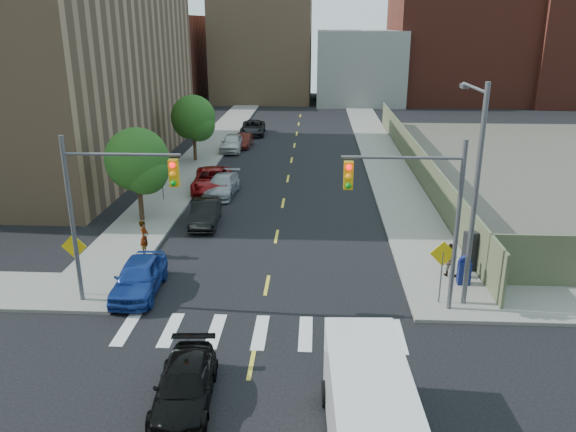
# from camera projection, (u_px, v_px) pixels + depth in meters

# --- Properties ---
(ground) EXTENTS (160.00, 160.00, 0.00)m
(ground) POSITION_uv_depth(u_px,v_px,m) (244.00, 400.00, 17.26)
(ground) COLOR black
(ground) RESTS_ON ground
(sidewalk_nw) EXTENTS (3.50, 73.00, 0.15)m
(sidewalk_nw) POSITION_uv_depth(u_px,v_px,m) (219.00, 137.00, 56.80)
(sidewalk_nw) COLOR gray
(sidewalk_nw) RESTS_ON ground
(sidewalk_ne) EXTENTS (3.50, 73.00, 0.15)m
(sidewalk_ne) POSITION_uv_depth(u_px,v_px,m) (373.00, 138.00, 56.05)
(sidewalk_ne) COLOR gray
(sidewalk_ne) RESTS_ON ground
(fence_north) EXTENTS (0.12, 44.00, 2.50)m
(fence_north) POSITION_uv_depth(u_px,v_px,m) (415.00, 158.00, 42.83)
(fence_north) COLOR #596043
(fence_north) RESTS_ON ground
(building_nw) EXTENTS (22.00, 30.00, 16.00)m
(building_nw) POSITION_uv_depth(u_px,v_px,m) (11.00, 63.00, 44.05)
(building_nw) COLOR #8C6B4C
(building_nw) RESTS_ON ground
(bg_bldg_west) EXTENTS (14.00, 18.00, 12.00)m
(bg_bldg_west) POSITION_uv_depth(u_px,v_px,m) (154.00, 59.00, 82.47)
(bg_bldg_west) COLOR #592319
(bg_bldg_west) RESTS_ON ground
(bg_bldg_midwest) EXTENTS (14.00, 16.00, 15.00)m
(bg_bldg_midwest) POSITION_uv_depth(u_px,v_px,m) (264.00, 48.00, 83.09)
(bg_bldg_midwest) COLOR #8C6B4C
(bg_bldg_midwest) RESTS_ON ground
(bg_bldg_center) EXTENTS (12.00, 16.00, 10.00)m
(bg_bldg_center) POSITION_uv_depth(u_px,v_px,m) (359.00, 67.00, 81.34)
(bg_bldg_center) COLOR gray
(bg_bldg_center) RESTS_ON ground
(bg_bldg_east) EXTENTS (18.00, 18.00, 16.00)m
(bg_bldg_east) POSITION_uv_depth(u_px,v_px,m) (455.00, 45.00, 81.57)
(bg_bldg_east) COLOR #592319
(bg_bldg_east) RESTS_ON ground
(bg_bldg_fareast) EXTENTS (14.00, 16.00, 18.00)m
(bg_bldg_fareast) POSITION_uv_depth(u_px,v_px,m) (575.00, 38.00, 78.58)
(bg_bldg_fareast) COLOR #592319
(bg_bldg_fareast) RESTS_ON ground
(signal_nw) EXTENTS (4.59, 0.30, 7.00)m
(signal_nw) POSITION_uv_depth(u_px,v_px,m) (107.00, 199.00, 21.74)
(signal_nw) COLOR #59595E
(signal_nw) RESTS_ON ground
(signal_ne) EXTENTS (4.59, 0.30, 7.00)m
(signal_ne) POSITION_uv_depth(u_px,v_px,m) (419.00, 204.00, 21.16)
(signal_ne) COLOR #59595E
(signal_ne) RESTS_ON ground
(streetlight_ne) EXTENTS (0.25, 3.70, 9.00)m
(streetlight_ne) POSITION_uv_depth(u_px,v_px,m) (474.00, 181.00, 21.68)
(streetlight_ne) COLOR #59595E
(streetlight_ne) RESTS_ON ground
(warn_sign_nw) EXTENTS (1.06, 0.06, 2.83)m
(warn_sign_nw) POSITION_uv_depth(u_px,v_px,m) (75.00, 253.00, 23.13)
(warn_sign_nw) COLOR #59595E
(warn_sign_nw) RESTS_ON ground
(warn_sign_ne) EXTENTS (1.06, 0.06, 2.83)m
(warn_sign_ne) POSITION_uv_depth(u_px,v_px,m) (443.00, 261.00, 22.40)
(warn_sign_ne) COLOR #59595E
(warn_sign_ne) RESTS_ON ground
(warn_sign_midwest) EXTENTS (1.06, 0.06, 2.83)m
(warn_sign_midwest) POSITION_uv_depth(u_px,v_px,m) (161.00, 171.00, 35.88)
(warn_sign_midwest) COLOR #59595E
(warn_sign_midwest) RESTS_ON ground
(tree_west_near) EXTENTS (3.66, 3.64, 5.52)m
(tree_west_near) POSITION_uv_depth(u_px,v_px,m) (137.00, 163.00, 31.67)
(tree_west_near) COLOR #332114
(tree_west_near) RESTS_ON ground
(tree_west_far) EXTENTS (3.66, 3.64, 5.52)m
(tree_west_far) POSITION_uv_depth(u_px,v_px,m) (193.00, 120.00, 45.83)
(tree_west_far) COLOR #332114
(tree_west_far) RESTS_ON ground
(parked_car_blue) EXTENTS (1.96, 4.49, 1.51)m
(parked_car_blue) POSITION_uv_depth(u_px,v_px,m) (139.00, 277.00, 23.89)
(parked_car_blue) COLOR navy
(parked_car_blue) RESTS_ON ground
(parked_car_black) EXTENTS (1.74, 4.30, 1.39)m
(parked_car_black) POSITION_uv_depth(u_px,v_px,m) (205.00, 213.00, 32.08)
(parked_car_black) COLOR black
(parked_car_black) RESTS_ON ground
(parked_car_red) EXTENTS (3.10, 5.78, 1.54)m
(parked_car_red) POSITION_uv_depth(u_px,v_px,m) (212.00, 180.00, 38.53)
(parked_car_red) COLOR maroon
(parked_car_red) RESTS_ON ground
(parked_car_silver) EXTENTS (2.20, 4.78, 1.35)m
(parked_car_silver) POSITION_uv_depth(u_px,v_px,m) (222.00, 185.00, 37.62)
(parked_car_silver) COLOR #989A9F
(parked_car_silver) RESTS_ON ground
(parked_car_white) EXTENTS (1.92, 4.58, 1.55)m
(parked_car_white) POSITION_uv_depth(u_px,v_px,m) (232.00, 143.00, 50.50)
(parked_car_white) COLOR silver
(parked_car_white) RESTS_ON ground
(parked_car_maroon) EXTENTS (1.40, 3.78, 1.24)m
(parked_car_maroon) POSITION_uv_depth(u_px,v_px,m) (244.00, 140.00, 52.30)
(parked_car_maroon) COLOR #40120C
(parked_car_maroon) RESTS_ON ground
(parked_car_grey) EXTENTS (2.63, 5.30, 1.44)m
(parked_car_grey) POSITION_uv_depth(u_px,v_px,m) (253.00, 128.00, 58.10)
(parked_car_grey) COLOR black
(parked_car_grey) RESTS_ON ground
(black_sedan) EXTENTS (1.97, 4.31, 1.22)m
(black_sedan) POSITION_uv_depth(u_px,v_px,m) (185.00, 386.00, 16.95)
(black_sedan) COLOR black
(black_sedan) RESTS_ON ground
(cargo_van) EXTENTS (2.45, 5.49, 2.48)m
(cargo_van) POSITION_uv_depth(u_px,v_px,m) (367.00, 402.00, 15.15)
(cargo_van) COLOR silver
(cargo_van) RESTS_ON ground
(mailbox) EXTENTS (0.54, 0.41, 1.30)m
(mailbox) POSITION_uv_depth(u_px,v_px,m) (464.00, 270.00, 24.43)
(mailbox) COLOR #0D1751
(mailbox) RESTS_ON sidewalk_ne
(payphone) EXTENTS (0.65, 0.58, 1.85)m
(payphone) POSITION_uv_depth(u_px,v_px,m) (470.00, 251.00, 25.74)
(payphone) COLOR black
(payphone) RESTS_ON sidewalk_ne
(pedestrian_west) EXTENTS (0.43, 0.64, 1.73)m
(pedestrian_west) POSITION_uv_depth(u_px,v_px,m) (144.00, 237.00, 27.58)
(pedestrian_west) COLOR gray
(pedestrian_west) RESTS_ON sidewalk_nw
(pedestrian_east) EXTENTS (0.89, 0.79, 1.54)m
(pedestrian_east) POSITION_uv_depth(u_px,v_px,m) (450.00, 259.00, 25.21)
(pedestrian_east) COLOR gray
(pedestrian_east) RESTS_ON sidewalk_ne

